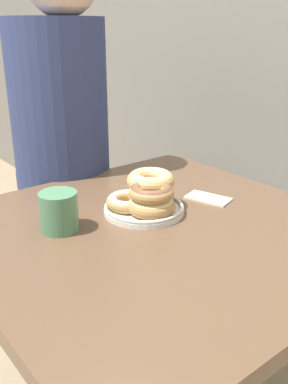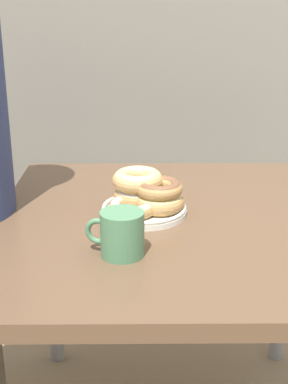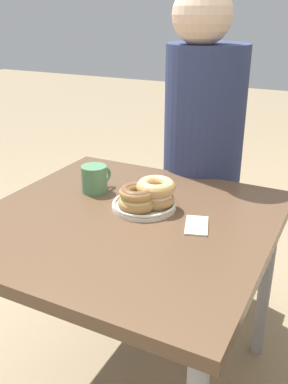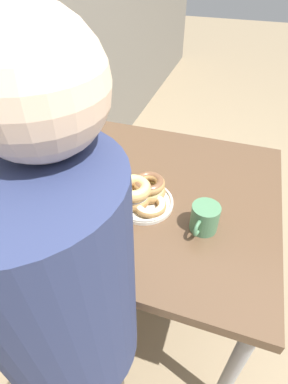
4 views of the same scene
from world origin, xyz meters
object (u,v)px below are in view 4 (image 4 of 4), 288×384
object	(u,v)px
donut_plate	(142,194)
coffee_mug	(204,218)
dining_table	(156,206)
napkin	(99,185)
person_figure	(64,328)

from	to	relation	value
donut_plate	coffee_mug	bearing A→B (deg)	-102.54
dining_table	donut_plate	xyz separation A→B (m)	(-0.08, 0.03, 0.13)
coffee_mug	donut_plate	bearing A→B (deg)	77.46
dining_table	donut_plate	bearing A→B (deg)	159.44
dining_table	napkin	world-z (taller)	napkin
dining_table	napkin	size ratio (longest dim) A/B	6.56
dining_table	coffee_mug	distance (m)	0.28
person_figure	dining_table	bearing A→B (deg)	-4.88
coffee_mug	dining_table	bearing A→B (deg)	56.20
dining_table	person_figure	bearing A→B (deg)	175.12
coffee_mug	napkin	world-z (taller)	coffee_mug
coffee_mug	person_figure	xyz separation A→B (m)	(-0.47, 0.26, -0.00)
coffee_mug	napkin	distance (m)	0.45
napkin	coffee_mug	bearing A→B (deg)	-102.21
donut_plate	coffee_mug	distance (m)	0.24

